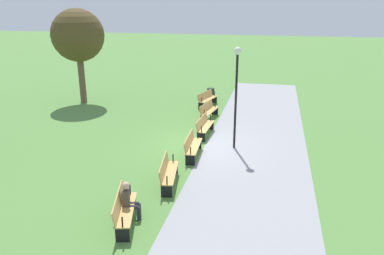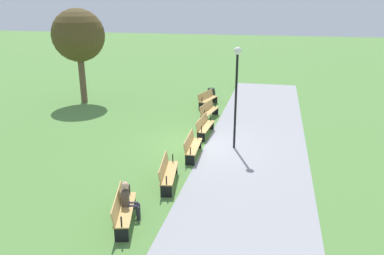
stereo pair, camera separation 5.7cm
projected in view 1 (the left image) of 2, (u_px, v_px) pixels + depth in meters
ground_plane at (201, 145)px, 16.83m from camera, size 120.00×120.00×0.00m
path_paving at (255, 149)px, 16.33m from camera, size 28.04×4.44×0.01m
bench_0 at (207, 98)px, 23.00m from camera, size 2.01×0.97×0.89m
bench_1 at (208, 110)px, 20.46m from camera, size 2.00×0.78×0.89m
bench_2 at (204, 126)px, 17.93m from camera, size 1.98×0.58×0.89m
bench_3 at (192, 145)px, 15.46m from camera, size 1.98×0.58×0.89m
bench_4 at (168, 172)px, 13.05m from camera, size 2.00×0.78×0.89m
bench_5 at (124, 208)px, 10.75m from camera, size 2.01×0.97×0.89m
person_seated at (129, 199)px, 10.91m from camera, size 0.43×0.58×1.20m
tree_0 at (78, 36)px, 22.69m from camera, size 3.19×3.19×5.80m
lamp_post at (237, 80)px, 15.56m from camera, size 0.32×0.32×4.39m
trash_bin at (211, 94)px, 24.32m from camera, size 0.47×0.47×0.81m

